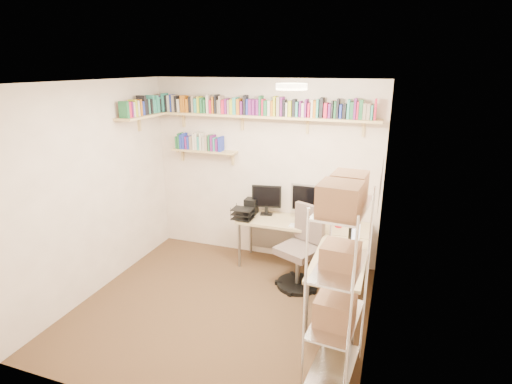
% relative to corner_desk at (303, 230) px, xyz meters
% --- Properties ---
extents(ground, '(3.20, 3.20, 0.00)m').
position_rel_corner_desk_xyz_m(ground, '(-0.69, -0.99, -0.67)').
color(ground, '#46301E').
rests_on(ground, ground).
extents(room_shell, '(3.24, 3.04, 2.52)m').
position_rel_corner_desk_xyz_m(room_shell, '(-0.69, -0.99, 0.88)').
color(room_shell, beige).
rests_on(room_shell, ground).
extents(wall_shelves, '(3.12, 1.09, 0.80)m').
position_rel_corner_desk_xyz_m(wall_shelves, '(-1.11, 0.31, 1.36)').
color(wall_shelves, tan).
rests_on(wall_shelves, ground).
extents(corner_desk, '(1.80, 1.76, 1.17)m').
position_rel_corner_desk_xyz_m(corner_desk, '(0.00, 0.00, 0.00)').
color(corner_desk, '#C6B781').
rests_on(corner_desk, ground).
extents(office_chair, '(0.60, 0.61, 1.03)m').
position_rel_corner_desk_xyz_m(office_chair, '(0.03, -0.18, -0.24)').
color(office_chair, black).
rests_on(office_chair, ground).
extents(wire_rack, '(0.43, 0.77, 1.86)m').
position_rel_corner_desk_xyz_m(wire_rack, '(0.67, -1.70, 0.57)').
color(wire_rack, silver).
rests_on(wire_rack, ground).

